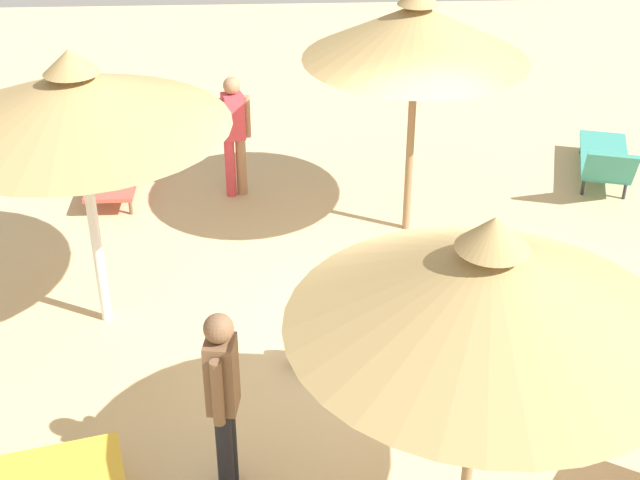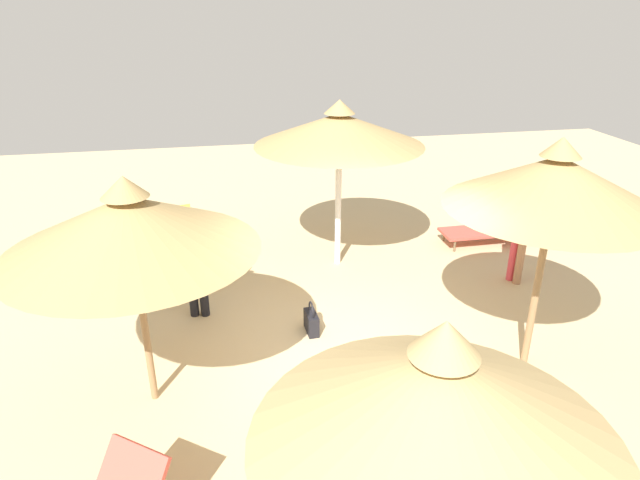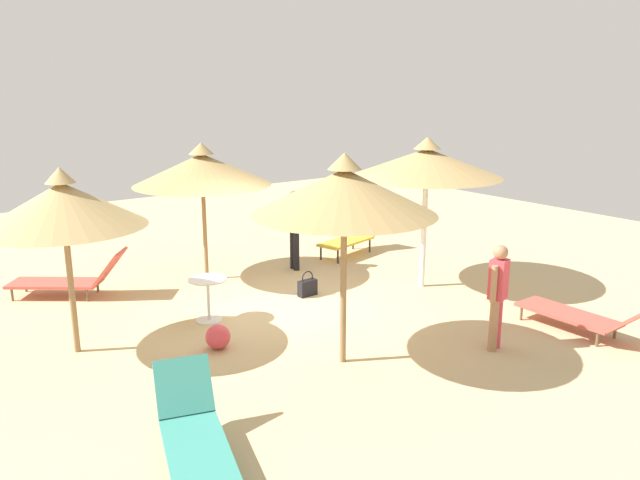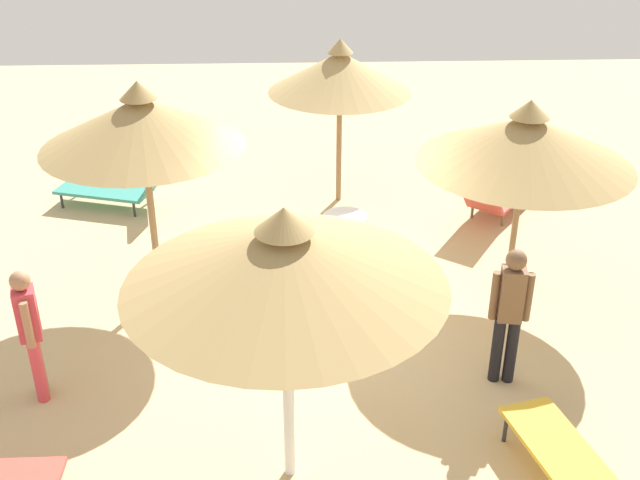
% 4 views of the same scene
% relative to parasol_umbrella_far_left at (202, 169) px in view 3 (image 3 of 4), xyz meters
% --- Properties ---
extents(ground, '(24.00, 24.00, 0.10)m').
position_rel_parasol_umbrella_far_left_xyz_m(ground, '(-2.42, -0.28, -2.25)').
color(ground, tan).
extents(parasol_umbrella_far_left, '(2.67, 2.67, 2.71)m').
position_rel_parasol_umbrella_far_left_xyz_m(parasol_umbrella_far_left, '(0.00, 0.00, 0.00)').
color(parasol_umbrella_far_left, olive).
rests_on(parasol_umbrella_far_left, ground).
extents(parasol_umbrella_near_right, '(2.78, 2.78, 2.86)m').
position_rel_parasol_umbrella_far_left_xyz_m(parasol_umbrella_near_right, '(-2.91, -3.12, 0.19)').
color(parasol_umbrella_near_right, white).
rests_on(parasol_umbrella_near_right, ground).
extents(parasol_umbrella_edge, '(2.49, 2.49, 2.94)m').
position_rel_parasol_umbrella_far_left_xyz_m(parasol_umbrella_edge, '(-4.64, 0.19, 0.22)').
color(parasol_umbrella_edge, olive).
rests_on(parasol_umbrella_edge, ground).
extents(parasol_umbrella_front, '(2.27, 2.27, 2.71)m').
position_rel_parasol_umbrella_far_left_xyz_m(parasol_umbrella_front, '(-2.07, 3.11, -0.02)').
color(parasol_umbrella_front, olive).
rests_on(parasol_umbrella_front, ground).
extents(lounge_chair_center, '(0.97, 1.79, 0.88)m').
position_rel_parasol_umbrella_far_left_xyz_m(lounge_chair_center, '(-0.29, -3.52, -1.79)').
color(lounge_chair_center, gold).
rests_on(lounge_chair_center, ground).
extents(lounge_chair_far_right, '(2.04, 1.13, 0.83)m').
position_rel_parasol_umbrella_far_left_xyz_m(lounge_chair_far_right, '(-5.68, 2.94, -1.85)').
color(lounge_chair_far_right, teal).
rests_on(lounge_chair_far_right, ground).
extents(lounge_chair_back, '(1.77, 2.05, 0.88)m').
position_rel_parasol_umbrella_far_left_xyz_m(lounge_chair_back, '(0.46, 2.47, -1.85)').
color(lounge_chair_back, '#CC4C3F').
rests_on(lounge_chair_back, ground).
extents(lounge_chair_near_left, '(2.09, 0.61, 0.73)m').
position_rel_parasol_umbrella_far_left_xyz_m(lounge_chair_near_left, '(-6.11, -3.43, -1.89)').
color(lounge_chair_near_left, '#CC4C3F').
rests_on(lounge_chair_near_left, ground).
extents(person_standing_far_left, '(0.28, 0.42, 1.58)m').
position_rel_parasol_umbrella_far_left_xyz_m(person_standing_far_left, '(-5.63, -1.87, -1.31)').
color(person_standing_far_left, '#A57554').
rests_on(person_standing_far_left, ground).
extents(person_standing_near_right, '(0.44, 0.25, 1.68)m').
position_rel_parasol_umbrella_far_left_xyz_m(person_standing_near_right, '(-0.52, -1.78, -1.25)').
color(person_standing_near_right, black).
rests_on(person_standing_near_right, ground).
extents(handbag, '(0.17, 0.37, 0.48)m').
position_rel_parasol_umbrella_far_left_xyz_m(handbag, '(-2.06, -1.02, -2.03)').
color(handbag, black).
rests_on(handbag, ground).
extents(side_table_round, '(0.63, 0.63, 0.73)m').
position_rel_parasol_umbrella_far_left_xyz_m(side_table_round, '(-2.11, 1.00, -1.70)').
color(side_table_round, silver).
rests_on(side_table_round, ground).
extents(beach_ball, '(0.37, 0.37, 0.37)m').
position_rel_parasol_umbrella_far_left_xyz_m(beach_ball, '(-3.20, 1.40, -2.02)').
color(beach_ball, '#D83F4C').
rests_on(beach_ball, ground).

